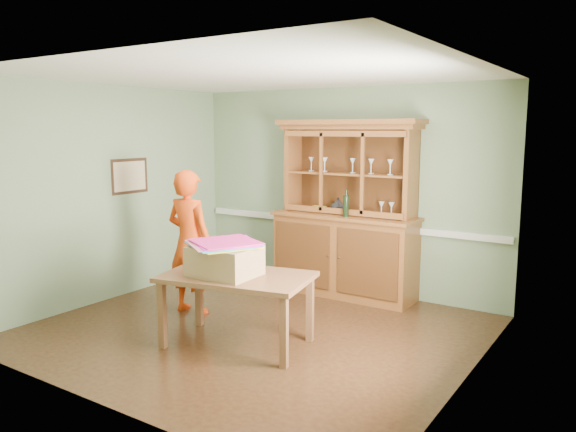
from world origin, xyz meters
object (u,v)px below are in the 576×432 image
Objects in this scene: cardboard_box at (225,261)px; person at (190,242)px; china_hutch at (346,235)px; dining_table at (237,283)px.

person is (-1.02, 0.59, -0.02)m from cardboard_box.
china_hutch is at bearing 85.66° from cardboard_box.
china_hutch reaches higher than dining_table.
china_hutch is 3.62× the size of cardboard_box.
dining_table is 0.94× the size of person.
cardboard_box is (-0.17, -2.24, 0.07)m from china_hutch.
cardboard_box reaches higher than dining_table.
person is (-1.19, -1.65, 0.05)m from china_hutch.
person reaches higher than dining_table.
china_hutch is 2.16m from dining_table.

